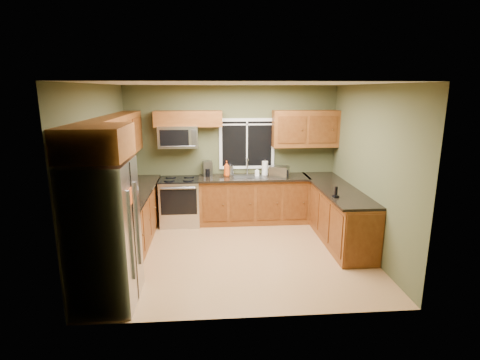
{
  "coord_description": "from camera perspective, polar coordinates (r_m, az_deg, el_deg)",
  "views": [
    {
      "loc": [
        -0.41,
        -5.68,
        2.62
      ],
      "look_at": [
        0.05,
        0.35,
        1.15
      ],
      "focal_mm": 28.0,
      "sensor_mm": 36.0,
      "label": 1
    }
  ],
  "objects": [
    {
      "name": "microwave",
      "position": [
        7.37,
        -9.38,
        6.53
      ],
      "size": [
        0.76,
        0.41,
        0.42
      ],
      "color": "#B7B7BC",
      "rests_on": "back_wall"
    },
    {
      "name": "sink",
      "position": [
        7.4,
        1.25,
        0.63
      ],
      "size": [
        0.6,
        0.42,
        0.36
      ],
      "color": "slate",
      "rests_on": "countertop_back"
    },
    {
      "name": "range",
      "position": [
        7.49,
        -9.09,
        -3.2
      ],
      "size": [
        0.76,
        0.69,
        0.94
      ],
      "color": "#B7B7BC",
      "rests_on": "ground"
    },
    {
      "name": "upper_cabinets_back_right",
      "position": [
        7.59,
        9.93,
        7.7
      ],
      "size": [
        1.3,
        0.33,
        0.72
      ],
      "primitive_type": "cube",
      "color": "brown",
      "rests_on": "back_wall"
    },
    {
      "name": "kettle",
      "position": [
        7.51,
        -1.52,
        1.6
      ],
      "size": [
        0.17,
        0.17,
        0.25
      ],
      "color": "#B7B7BC",
      "rests_on": "countertop_back"
    },
    {
      "name": "back_wall",
      "position": [
        7.6,
        -1.22,
        4.03
      ],
      "size": [
        4.2,
        0.0,
        4.2
      ],
      "primitive_type": "plane",
      "rotation": [
        1.57,
        0.0,
        0.0
      ],
      "color": "#4B4E2F",
      "rests_on": "ground"
    },
    {
      "name": "base_cabinets_peninsula",
      "position": [
        6.95,
        14.46,
        -4.98
      ],
      "size": [
        0.6,
        2.52,
        0.9
      ],
      "color": "brown",
      "rests_on": "ground"
    },
    {
      "name": "window",
      "position": [
        7.57,
        1.06,
        5.55
      ],
      "size": [
        1.12,
        0.03,
        1.02
      ],
      "color": "white",
      "rests_on": "back_wall"
    },
    {
      "name": "base_cabinets_back",
      "position": [
        7.55,
        2.1,
        -3.06
      ],
      "size": [
        2.17,
        0.6,
        0.9
      ],
      "primitive_type": "cube",
      "color": "brown",
      "rests_on": "ground"
    },
    {
      "name": "floor",
      "position": [
        6.27,
        -0.21,
        -11.04
      ],
      "size": [
        4.2,
        4.2,
        0.0
      ],
      "primitive_type": "plane",
      "color": "#A37447",
      "rests_on": "ground"
    },
    {
      "name": "base_cabinets_left",
      "position": [
        6.67,
        -16.22,
        -5.89
      ],
      "size": [
        0.6,
        2.65,
        0.9
      ],
      "primitive_type": "cube",
      "color": "brown",
      "rests_on": "ground"
    },
    {
      "name": "refrigerator",
      "position": [
        4.89,
        -20.0,
        -7.79
      ],
      "size": [
        0.74,
        0.9,
        1.8
      ],
      "color": "#B7B7BC",
      "rests_on": "ground"
    },
    {
      "name": "front_wall",
      "position": [
        4.1,
        1.61,
        -4.35
      ],
      "size": [
        4.2,
        0.0,
        4.2
      ],
      "primitive_type": "plane",
      "rotation": [
        -1.57,
        0.0,
        0.0
      ],
      "color": "#4B4E2F",
      "rests_on": "ground"
    },
    {
      "name": "coffee_maker",
      "position": [
        7.48,
        -4.99,
        1.69
      ],
      "size": [
        0.21,
        0.26,
        0.29
      ],
      "color": "slate",
      "rests_on": "countertop_back"
    },
    {
      "name": "soap_bottle_c",
      "position": [
        7.53,
        -1.41,
        1.37
      ],
      "size": [
        0.13,
        0.13,
        0.16
      ],
      "primitive_type": "imported",
      "rotation": [
        0.0,
        0.0,
        0.1
      ],
      "color": "white",
      "rests_on": "countertop_back"
    },
    {
      "name": "ceiling",
      "position": [
        5.7,
        -0.24,
        14.46
      ],
      "size": [
        4.2,
        4.2,
        0.0
      ],
      "primitive_type": "plane",
      "rotation": [
        3.14,
        0.0,
        0.0
      ],
      "color": "white",
      "rests_on": "back_wall"
    },
    {
      "name": "toaster_oven",
      "position": [
        7.36,
        5.99,
        1.26
      ],
      "size": [
        0.43,
        0.4,
        0.22
      ],
      "color": "#B7B7BC",
      "rests_on": "countertop_back"
    },
    {
      "name": "upper_cabinets_left",
      "position": [
        6.39,
        -18.25,
        6.14
      ],
      "size": [
        0.33,
        2.65,
        0.72
      ],
      "primitive_type": "cube",
      "color": "brown",
      "rests_on": "left_wall"
    },
    {
      "name": "upper_cabinet_over_fridge",
      "position": [
        4.62,
        -21.15,
        5.41
      ],
      "size": [
        0.72,
        0.9,
        0.38
      ],
      "primitive_type": "cube",
      "color": "brown",
      "rests_on": "left_wall"
    },
    {
      "name": "countertop_left",
      "position": [
        6.53,
        -16.28,
        -1.99
      ],
      "size": [
        0.65,
        2.65,
        0.04
      ],
      "primitive_type": "cube",
      "color": "black",
      "rests_on": "base_cabinets_left"
    },
    {
      "name": "upper_cabinets_back_left",
      "position": [
        7.35,
        -7.89,
        9.24
      ],
      "size": [
        1.3,
        0.33,
        0.3
      ],
      "primitive_type": "cube",
      "color": "brown",
      "rests_on": "back_wall"
    },
    {
      "name": "right_wall",
      "position": [
        6.34,
        19.06,
        1.35
      ],
      "size": [
        0.0,
        3.6,
        3.6
      ],
      "primitive_type": "plane",
      "rotation": [
        1.57,
        0.0,
        -1.57
      ],
      "color": "#4B4E2F",
      "rests_on": "ground"
    },
    {
      "name": "soap_bottle_b",
      "position": [
        7.44,
        2.61,
        1.25
      ],
      "size": [
        0.08,
        0.08,
        0.17
      ],
      "primitive_type": "imported",
      "rotation": [
        0.0,
        0.0,
        -0.01
      ],
      "color": "white",
      "rests_on": "countertop_back"
    },
    {
      "name": "cordless_phone",
      "position": [
        6.15,
        14.39,
        -2.1
      ],
      "size": [
        0.1,
        0.1,
        0.18
      ],
      "color": "black",
      "rests_on": "countertop_peninsula"
    },
    {
      "name": "paper_towel_roll",
      "position": [
        7.53,
        3.82,
        1.82
      ],
      "size": [
        0.15,
        0.15,
        0.31
      ],
      "color": "white",
      "rests_on": "countertop_back"
    },
    {
      "name": "left_wall",
      "position": [
        6.06,
        -20.44,
        0.69
      ],
      "size": [
        0.0,
        3.6,
        3.6
      ],
      "primitive_type": "plane",
      "rotation": [
        1.57,
        0.0,
        1.57
      ],
      "color": "#4B4E2F",
      "rests_on": "ground"
    },
    {
      "name": "countertop_back",
      "position": [
        7.4,
        2.15,
        0.37
      ],
      "size": [
        2.17,
        0.65,
        0.04
      ],
      "primitive_type": "cube",
      "color": "black",
      "rests_on": "base_cabinets_back"
    },
    {
      "name": "countertop_peninsula",
      "position": [
        6.82,
        14.48,
        -1.22
      ],
      "size": [
        0.65,
        2.5,
        0.04
      ],
      "primitive_type": "cube",
      "color": "black",
      "rests_on": "base_cabinets_peninsula"
    },
    {
      "name": "soap_bottle_a",
      "position": [
        7.4,
        -2.04,
        1.75
      ],
      "size": [
        0.13,
        0.13,
        0.31
      ],
      "primitive_type": "imported",
      "rotation": [
        0.0,
        0.0,
        -0.06
      ],
      "color": "#EB5416",
      "rests_on": "countertop_back"
    }
  ]
}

